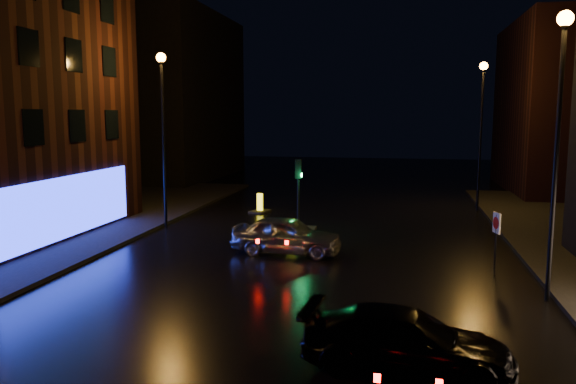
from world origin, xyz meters
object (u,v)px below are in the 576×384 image
traffic_signal (298,222)px  silver_hatchback (287,235)px  bollard_near (291,240)px  bollard_far (260,208)px  road_sign_right (496,228)px  dark_sedan (406,341)px

traffic_signal → silver_hatchback: (0.25, -3.93, 0.24)m
bollard_near → bollard_far: 8.42m
bollard_far → bollard_near: bearing=-50.2°
traffic_signal → road_sign_right: 9.64m
silver_hatchback → bollard_far: 9.56m
traffic_signal → bollard_near: traffic_signal is taller
road_sign_right → bollard_near: bearing=-34.3°
dark_sedan → bollard_far: size_ratio=3.22×
silver_hatchback → road_sign_right: size_ratio=2.00×
bollard_near → bollard_far: size_ratio=1.10×
traffic_signal → bollard_near: (0.19, -2.74, -0.25)m
bollard_near → road_sign_right: bearing=-41.0°
road_sign_right → silver_hatchback: bearing=-26.2°
bollard_near → road_sign_right: size_ratio=0.72×
traffic_signal → bollard_near: size_ratio=2.22×
dark_sedan → bollard_near: size_ratio=2.92×
silver_hatchback → dark_sedan: size_ratio=0.96×
bollard_near → road_sign_right: (7.70, -2.67, 1.37)m
traffic_signal → dark_sedan: traffic_signal is taller
silver_hatchback → bollard_near: 1.29m
traffic_signal → bollard_far: size_ratio=2.44×
bollard_near → road_sign_right: 8.27m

